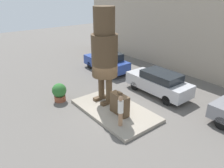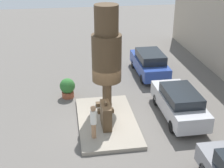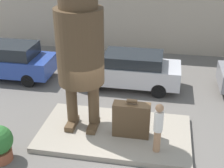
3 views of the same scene
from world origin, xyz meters
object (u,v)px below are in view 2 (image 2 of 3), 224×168
object	(u,v)px
tourist	(93,120)
parked_car_silver	(179,103)
giant_suitcase	(106,115)
parked_car_blue	(149,63)
statue_figure	(107,51)
planter_pot	(68,88)

from	to	relation	value
tourist	parked_car_silver	size ratio (longest dim) A/B	0.37
giant_suitcase	parked_car_blue	distance (m)	7.29
giant_suitcase	parked_car_blue	size ratio (longest dim) A/B	0.31
parked_car_blue	parked_car_silver	distance (m)	5.64
statue_figure	parked_car_silver	distance (m)	4.49
giant_suitcase	tourist	size ratio (longest dim) A/B	0.82
giant_suitcase	tourist	bearing A→B (deg)	-37.81
planter_pot	tourist	bearing A→B (deg)	12.88
parked_car_blue	planter_pot	bearing A→B (deg)	114.48
statue_figure	planter_pot	size ratio (longest dim) A/B	4.71
statue_figure	parked_car_blue	xyz separation A→B (m)	(-4.54, 3.52, -2.52)
parked_car_blue	statue_figure	bearing A→B (deg)	142.27
statue_figure	planter_pot	bearing A→B (deg)	-135.40
planter_pot	parked_car_silver	bearing A→B (deg)	60.54
giant_suitcase	tourist	distance (m)	1.14
tourist	parked_car_blue	world-z (taller)	tourist
parked_car_silver	planter_pot	xyz separation A→B (m)	(-3.13, -5.54, -0.22)
tourist	planter_pot	xyz separation A→B (m)	(-4.58, -1.05, -0.46)
tourist	giant_suitcase	bearing A→B (deg)	142.19
tourist	parked_car_silver	world-z (taller)	tourist
tourist	planter_pot	distance (m)	4.72
statue_figure	parked_car_silver	world-z (taller)	statue_figure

